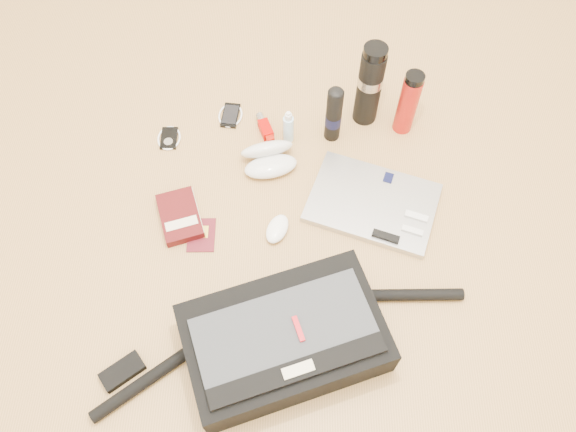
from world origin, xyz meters
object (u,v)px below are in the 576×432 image
Objects in this scene: laptop at (373,203)px; thermos_red at (408,103)px; messenger_bag at (284,339)px; thermos_black at (370,85)px; book at (180,216)px.

laptop is 1.83× the size of thermos_red.
messenger_bag is at bearing -101.66° from laptop.
thermos_black reaches higher than thermos_red.
thermos_red is (0.38, 0.74, 0.05)m from messenger_bag.
messenger_bag is 0.50m from book.
messenger_bag is 2.23× the size of laptop.
thermos_red is at bearing 43.68° from messenger_bag.
thermos_black is at bearing 52.59° from messenger_bag.
thermos_black is (-0.01, 0.35, 0.14)m from laptop.
laptop is 0.34m from thermos_red.
thermos_black reaches higher than laptop.
messenger_bag is 4.07× the size of thermos_red.
messenger_bag is at bearing -69.11° from book.
messenger_bag is 4.90× the size of book.
thermos_black is (0.25, 0.79, 0.09)m from messenger_bag.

